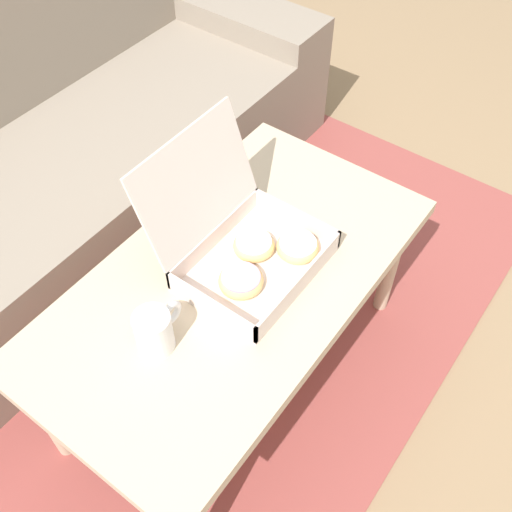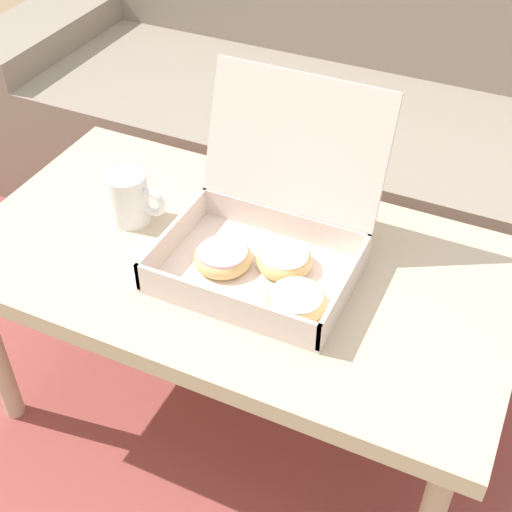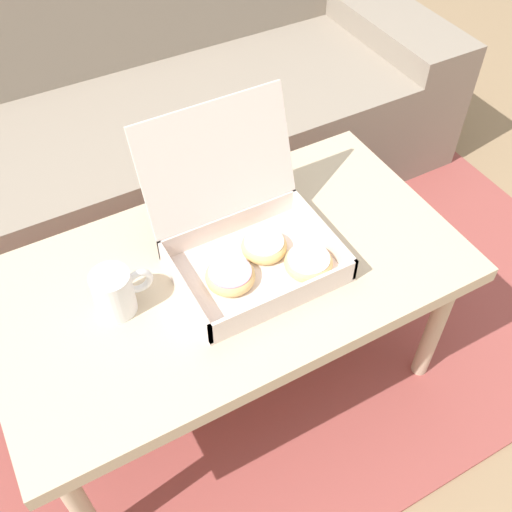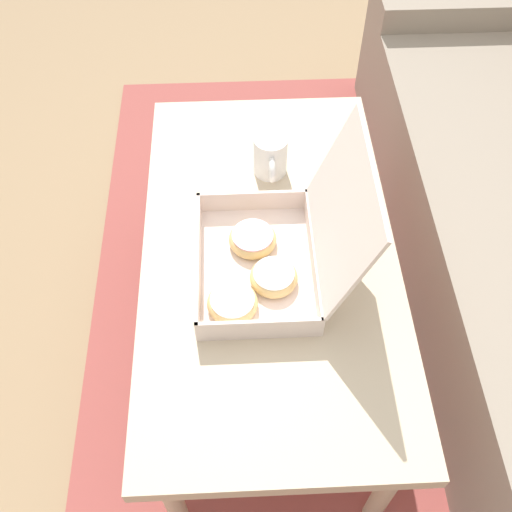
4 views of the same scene
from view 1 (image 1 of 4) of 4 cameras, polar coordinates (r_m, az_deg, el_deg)
name	(u,v)px [view 1 (image 1 of 4)]	position (r m, az deg, el deg)	size (l,w,h in m)	color
ground_plane	(217,358)	(1.90, -3.75, -9.69)	(12.00, 12.00, 0.00)	#937756
area_rug	(146,310)	(2.02, -10.43, -5.11)	(2.47, 1.81, 0.01)	#994742
couch	(24,188)	(2.11, -21.27, 6.03)	(2.35, 0.79, 0.83)	gray
coffee_table	(233,288)	(1.51, -2.23, -3.07)	(1.07, 0.59, 0.48)	#C6B293
pastry_box	(248,245)	(1.46, -0.77, 1.03)	(0.36, 0.35, 0.32)	silver
coffee_mug	(155,331)	(1.33, -9.58, -7.01)	(0.13, 0.08, 0.11)	white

